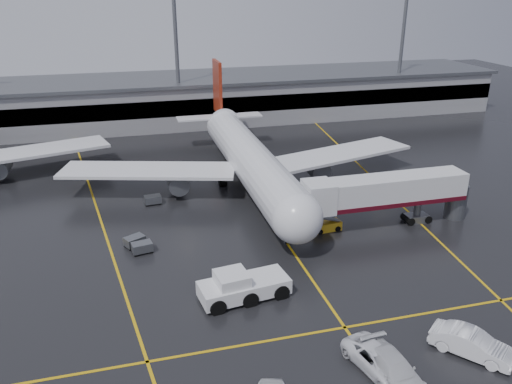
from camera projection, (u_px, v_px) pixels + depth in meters
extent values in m
plane|color=black|center=(268.00, 215.00, 60.40)|extent=(220.00, 220.00, 0.00)
cube|color=gold|center=(268.00, 215.00, 60.39)|extent=(0.25, 90.00, 0.02)
cube|color=gold|center=(345.00, 327.00, 40.72)|extent=(60.00, 0.25, 0.02)
cube|color=gold|center=(94.00, 200.00, 64.57)|extent=(9.99, 69.35, 0.02)
cube|color=gold|center=(368.00, 174.00, 73.63)|extent=(7.57, 69.64, 0.02)
cube|color=gray|center=(201.00, 99.00, 101.81)|extent=(120.00, 18.00, 8.00)
cube|color=black|center=(209.00, 106.00, 93.75)|extent=(120.00, 0.40, 3.00)
cube|color=#595B60|center=(200.00, 78.00, 100.19)|extent=(122.00, 19.00, 0.60)
cylinder|color=#595B60|center=(177.00, 61.00, 92.04)|extent=(0.70, 0.70, 25.00)
cylinder|color=#595B60|center=(401.00, 53.00, 102.77)|extent=(0.70, 0.70, 25.00)
cylinder|color=silver|center=(251.00, 161.00, 65.96)|extent=(5.20, 36.00, 5.20)
sphere|color=silver|center=(297.00, 218.00, 49.87)|extent=(5.20, 5.20, 5.20)
cone|color=silver|center=(219.00, 118.00, 84.52)|extent=(4.94, 8.00, 4.94)
cube|color=maroon|center=(217.00, 87.00, 83.56)|extent=(0.50, 5.50, 8.50)
cube|color=silver|center=(219.00, 117.00, 84.44)|extent=(14.00, 3.00, 0.25)
cube|color=silver|center=(148.00, 170.00, 64.95)|extent=(22.80, 11.83, 0.40)
cube|color=silver|center=(338.00, 154.00, 71.16)|extent=(22.80, 11.83, 0.40)
cylinder|color=#595B60|center=(177.00, 181.00, 65.42)|extent=(2.60, 4.50, 2.60)
cylinder|color=#595B60|center=(316.00, 168.00, 69.96)|extent=(2.60, 4.50, 2.60)
cylinder|color=#595B60|center=(287.00, 234.00, 53.76)|extent=(0.56, 0.56, 2.00)
cylinder|color=#595B60|center=(223.00, 178.00, 69.09)|extent=(0.56, 0.56, 2.00)
cylinder|color=#595B60|center=(268.00, 174.00, 70.62)|extent=(0.56, 0.56, 2.00)
cylinder|color=black|center=(286.00, 238.00, 53.97)|extent=(0.40, 1.10, 1.10)
cylinder|color=black|center=(223.00, 181.00, 69.26)|extent=(1.00, 1.40, 1.40)
cylinder|color=black|center=(268.00, 177.00, 70.79)|extent=(1.00, 1.40, 1.40)
cube|color=silver|center=(27.00, 152.00, 71.87)|extent=(22.80, 11.83, 0.40)
cylinder|color=#595B60|center=(1.00, 166.00, 70.67)|extent=(2.60, 4.50, 2.60)
cube|color=silver|center=(388.00, 190.00, 56.23)|extent=(18.00, 3.20, 3.00)
cube|color=#450712|center=(387.00, 200.00, 56.72)|extent=(18.00, 3.30, 0.50)
cube|color=silver|center=(318.00, 197.00, 54.27)|extent=(3.00, 3.40, 3.30)
cylinder|color=#595B60|center=(417.00, 210.00, 58.28)|extent=(0.80, 0.80, 3.00)
cube|color=#595B60|center=(416.00, 218.00, 58.68)|extent=(2.60, 1.60, 0.90)
cylinder|color=#595B60|center=(456.00, 201.00, 59.29)|extent=(2.40, 2.40, 4.00)
cylinder|color=black|center=(408.00, 219.00, 58.42)|extent=(0.90, 1.80, 0.90)
cylinder|color=black|center=(425.00, 217.00, 58.94)|extent=(0.90, 1.80, 0.90)
cube|color=silver|center=(244.00, 287.00, 44.29)|extent=(8.13, 4.11, 1.33)
cube|color=silver|center=(232.00, 279.00, 43.48)|extent=(3.00, 3.00, 1.11)
cube|color=black|center=(232.00, 279.00, 43.48)|extent=(2.70, 2.70, 1.00)
cylinder|color=black|center=(212.00, 298.00, 43.42)|extent=(1.87, 3.50, 1.45)
cylinder|color=black|center=(244.00, 291.00, 44.44)|extent=(1.87, 3.50, 1.45)
cylinder|color=black|center=(274.00, 284.00, 45.46)|extent=(1.87, 3.50, 1.45)
cube|color=gold|center=(326.00, 226.00, 56.61)|extent=(3.42, 1.70, 1.01)
cube|color=#595B60|center=(327.00, 218.00, 56.25)|extent=(3.24, 1.14, 1.15)
cylinder|color=black|center=(317.00, 229.00, 56.34)|extent=(0.80, 1.61, 0.64)
cylinder|color=black|center=(335.00, 226.00, 57.06)|extent=(0.80, 1.61, 0.64)
imported|color=white|center=(378.00, 360.00, 36.00)|extent=(4.01, 6.31, 1.62)
imported|color=silver|center=(394.00, 369.00, 35.05)|extent=(2.96, 6.24, 1.76)
imported|color=white|center=(472.00, 344.00, 37.42)|extent=(5.30, 5.85, 1.94)
cube|color=#595B60|center=(142.00, 247.00, 51.82)|extent=(2.20, 1.64, 0.90)
cylinder|color=black|center=(136.00, 255.00, 51.26)|extent=(0.40, 0.20, 0.40)
cylinder|color=black|center=(151.00, 252.00, 51.90)|extent=(0.40, 0.20, 0.40)
cylinder|color=black|center=(133.00, 250.00, 52.10)|extent=(0.40, 0.20, 0.40)
cylinder|color=black|center=(149.00, 247.00, 52.74)|extent=(0.40, 0.20, 0.40)
cube|color=#595B60|center=(135.00, 241.00, 53.08)|extent=(2.38, 2.09, 0.90)
cylinder|color=black|center=(131.00, 249.00, 52.42)|extent=(0.40, 0.20, 0.40)
cylinder|color=black|center=(144.00, 244.00, 53.43)|extent=(0.40, 0.20, 0.40)
cylinder|color=black|center=(126.00, 246.00, 53.09)|extent=(0.40, 0.20, 0.40)
cylinder|color=black|center=(139.00, 241.00, 54.11)|extent=(0.40, 0.20, 0.40)
cube|color=#595B60|center=(153.00, 199.00, 63.29)|extent=(2.10, 1.47, 0.90)
cylinder|color=black|center=(147.00, 205.00, 62.78)|extent=(0.40, 0.20, 0.40)
cylinder|color=black|center=(160.00, 203.00, 63.28)|extent=(0.40, 0.20, 0.40)
cylinder|color=black|center=(146.00, 202.00, 63.65)|extent=(0.40, 0.20, 0.40)
cylinder|color=black|center=(159.00, 200.00, 64.15)|extent=(0.40, 0.20, 0.40)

